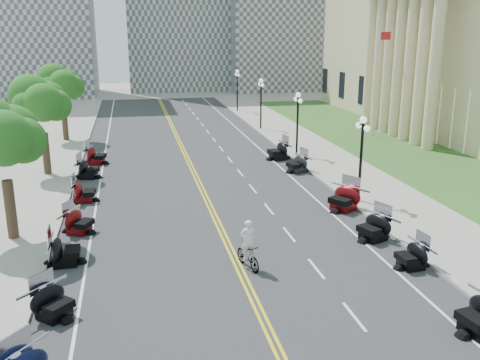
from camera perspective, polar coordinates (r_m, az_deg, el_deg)
ground at (r=25.98m, az=-1.55°, el=-6.37°), size 160.00×160.00×0.00m
road at (r=35.34m, az=-4.40°, el=-0.33°), size 16.00×90.00×0.01m
centerline_yellow_a at (r=35.32m, az=-4.60°, el=-0.33°), size 0.12×90.00×0.00m
centerline_yellow_b at (r=35.35m, az=-4.21°, el=-0.31°), size 0.12×90.00×0.00m
edge_line_north at (r=36.64m, az=5.57°, el=0.24°), size 0.12×90.00×0.00m
edge_line_south at (r=35.16m, az=-14.80°, el=-0.89°), size 0.12×90.00×0.00m
lane_dash_4 at (r=19.92m, az=12.09°, el=-14.05°), size 0.12×2.00×0.00m
lane_dash_5 at (r=23.20m, az=8.14°, el=-9.34°), size 0.12×2.00×0.00m
lane_dash_6 at (r=26.68m, az=5.26°, el=-5.80°), size 0.12×2.00×0.00m
lane_dash_7 at (r=30.29m, az=3.09°, el=-3.08°), size 0.12×2.00×0.00m
lane_dash_8 at (r=33.98m, az=1.39°, el=-0.94°), size 0.12×2.00×0.00m
lane_dash_9 at (r=37.74m, az=0.03°, el=0.78°), size 0.12×2.00×0.00m
lane_dash_10 at (r=41.54m, az=-1.09°, el=2.19°), size 0.12×2.00×0.00m
lane_dash_11 at (r=45.38m, az=-2.02°, el=3.35°), size 0.12×2.00×0.00m
lane_dash_12 at (r=49.24m, az=-2.80°, el=4.34°), size 0.12×2.00×0.00m
lane_dash_13 at (r=53.13m, az=-3.47°, el=5.18°), size 0.12×2.00×0.00m
lane_dash_14 at (r=57.03m, az=-4.06°, el=5.90°), size 0.12×2.00×0.00m
lane_dash_15 at (r=60.94m, az=-4.56°, el=6.54°), size 0.12×2.00×0.00m
lane_dash_16 at (r=64.86m, az=-5.01°, el=7.09°), size 0.12×2.00×0.00m
lane_dash_17 at (r=68.79m, az=-5.41°, el=7.58°), size 0.12×2.00×0.00m
lane_dash_18 at (r=72.73m, az=-5.76°, el=8.02°), size 0.12×2.00×0.00m
lane_dash_19 at (r=76.68m, az=-6.08°, el=8.41°), size 0.12×2.00×0.00m
sidewalk_north at (r=38.01m, az=11.49°, el=0.67°), size 5.00×90.00×0.15m
sidewalk_south at (r=35.64m, az=-21.39°, el=-1.15°), size 5.00×90.00×0.15m
lawn at (r=47.99m, az=15.52°, el=3.52°), size 9.00×60.00×0.10m
distant_block_a at (r=86.86m, az=-21.76°, el=16.88°), size 18.00×14.00×26.00m
distant_block_c at (r=92.48m, az=5.02°, el=16.52°), size 20.00×14.00×22.00m
street_lamp_2 at (r=31.33m, az=12.76°, el=2.12°), size 0.50×1.20×4.90m
street_lamp_3 at (r=42.31m, az=6.14°, el=5.93°), size 0.50×1.20×4.90m
street_lamp_4 at (r=53.73m, az=2.25°, el=8.11°), size 0.50×1.20×4.90m
street_lamp_5 at (r=65.36m, az=-0.30°, el=9.51°), size 0.50×1.20×4.90m
flagpole at (r=51.01m, az=14.41°, el=9.94°), size 1.10×0.20×10.00m
tree_2 at (r=26.83m, az=-24.01°, el=3.57°), size 4.80×4.80×9.20m
tree_3 at (r=38.48m, az=-20.42°, el=7.29°), size 4.80×4.80×9.20m
tree_4 at (r=50.29m, az=-18.48°, el=9.26°), size 4.80×4.80×9.20m
motorcycle_n_4 at (r=23.94m, az=17.84°, el=-7.56°), size 1.93×1.93×1.24m
motorcycle_n_5 at (r=26.49m, az=14.07°, el=-4.78°), size 2.61×2.61×1.41m
motorcycle_n_6 at (r=30.35m, az=11.02°, el=-1.81°), size 3.02×3.02×1.54m
motorcycle_n_8 at (r=37.97m, az=6.12°, el=1.84°), size 2.40×2.40×1.37m
motorcycle_n_9 at (r=41.57m, az=4.08°, el=3.22°), size 2.47×2.47×1.52m
motorcycle_s_4 at (r=20.24m, az=-19.34°, el=-12.08°), size 2.61×2.61×1.29m
motorcycle_s_5 at (r=24.30m, az=-18.22°, el=-7.06°), size 2.04×2.04×1.39m
motorcycle_s_6 at (r=27.71m, az=-16.83°, el=-4.16°), size 2.52×2.52×1.33m
motorcycle_s_7 at (r=32.60m, az=-16.33°, el=-1.09°), size 2.05×2.05×1.36m
motorcycle_s_8 at (r=37.66m, az=-15.90°, el=1.23°), size 2.45×2.45×1.42m
motorcycle_s_9 at (r=41.51m, az=-15.15°, el=2.65°), size 2.57×2.57×1.48m
bicycle at (r=22.83m, az=0.84°, el=-8.12°), size 1.04×1.90×1.10m
cyclist_rider at (r=22.28m, az=0.86°, el=-4.69°), size 0.66×0.44×1.82m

